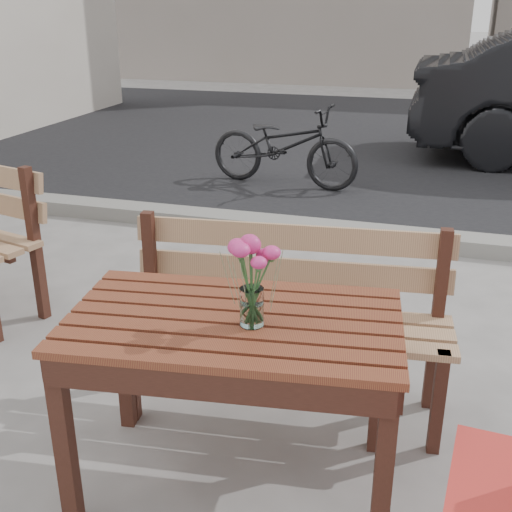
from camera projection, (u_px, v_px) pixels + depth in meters
The scene contains 6 objects.
ground at pixel (199, 506), 2.39m from camera, with size 80.00×80.00×0.00m, color slate.
street at pixel (370, 172), 6.89m from camera, with size 30.00×8.12×0.12m.
main_table at pixel (234, 347), 2.29m from camera, with size 1.25×0.83×0.72m.
main_bench at pixel (288, 297), 2.82m from camera, with size 1.47×0.58×0.89m.
main_vase at pixel (252, 271), 2.12m from camera, with size 0.18×0.18×0.32m.
bicycle at pixel (284, 145), 6.39m from camera, with size 0.54×1.54×0.81m, color black.
Camera 1 is at (0.73, -1.73, 1.76)m, focal length 45.00 mm.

